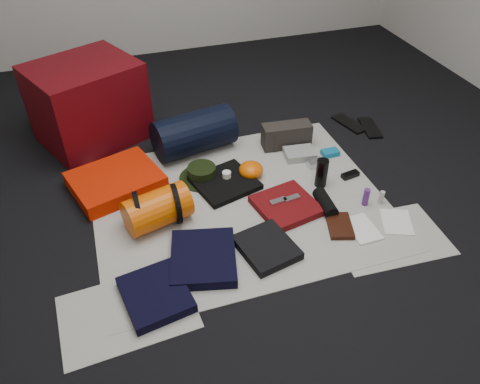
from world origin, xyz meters
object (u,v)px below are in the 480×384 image
object	(u,v)px
navy_duffel	(194,133)
paperback_book	(340,226)
red_cabinet	(88,103)
water_bottle	(322,173)
compact_camera	(315,163)
sleeping_pad	(116,181)
stuff_sack	(157,209)

from	to	relation	value
navy_duffel	paperback_book	distance (m)	1.10
red_cabinet	paperback_book	xyz separation A→B (m)	(1.15, -1.31, -0.24)
water_bottle	compact_camera	world-z (taller)	water_bottle
sleeping_pad	red_cabinet	bearing A→B (deg)	97.05
red_cabinet	sleeping_pad	bearing A→B (deg)	-107.49
compact_camera	water_bottle	bearing A→B (deg)	-110.22
red_cabinet	stuff_sack	xyz separation A→B (m)	(0.25, -0.98, -0.15)
stuff_sack	compact_camera	bearing A→B (deg)	11.85
compact_camera	paperback_book	bearing A→B (deg)	-106.04
red_cabinet	compact_camera	size ratio (longest dim) A/B	6.22
sleeping_pad	water_bottle	size ratio (longest dim) A/B	2.77
red_cabinet	compact_camera	distance (m)	1.50
stuff_sack	paperback_book	distance (m)	0.96
stuff_sack	water_bottle	bearing A→B (deg)	1.90
sleeping_pad	compact_camera	bearing A→B (deg)	-8.03
paperback_book	sleeping_pad	bearing A→B (deg)	163.22
sleeping_pad	navy_duffel	bearing A→B (deg)	23.72
red_cabinet	water_bottle	distance (m)	1.55
paperback_book	red_cabinet	bearing A→B (deg)	147.96
navy_duffel	paperback_book	xyz separation A→B (m)	(0.55, -0.95, -0.12)
paperback_book	water_bottle	bearing A→B (deg)	97.09
navy_duffel	stuff_sack	bearing A→B (deg)	-130.92
compact_camera	paperback_book	distance (m)	0.56
sleeping_pad	navy_duffel	xyz separation A→B (m)	(0.53, 0.23, 0.09)
navy_duffel	paperback_book	size ratio (longest dim) A/B	2.64
red_cabinet	sleeping_pad	world-z (taller)	red_cabinet
stuff_sack	paperback_book	size ratio (longest dim) A/B	1.77
stuff_sack	water_bottle	size ratio (longest dim) A/B	1.93
water_bottle	paperback_book	world-z (taller)	water_bottle
paperback_book	compact_camera	bearing A→B (deg)	94.97
compact_camera	paperback_book	size ratio (longest dim) A/B	0.53
red_cabinet	navy_duffel	size ratio (longest dim) A/B	1.24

